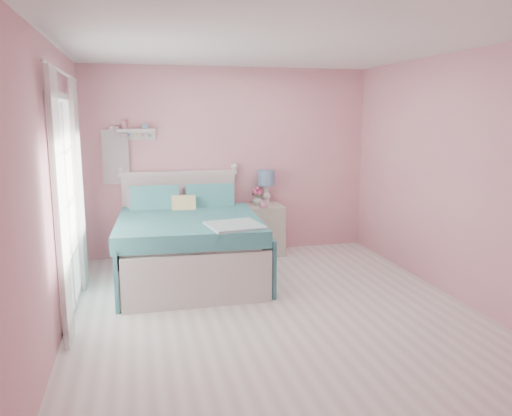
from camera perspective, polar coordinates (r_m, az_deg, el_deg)
name	(u,v)px	position (r m, az deg, el deg)	size (l,w,h in m)	color
floor	(272,308)	(5.23, 1.82, -11.34)	(4.50, 4.50, 0.00)	silver
room_shell	(273,153)	(4.86, 1.93, 6.25)	(4.50, 4.50, 4.50)	pink
bed	(188,244)	(6.11, -7.80, -4.15)	(1.72, 2.10, 1.20)	silver
nightstand	(265,229)	(7.07, 1.01, -2.46)	(0.49, 0.48, 0.70)	beige
table_lamp	(266,180)	(7.06, 1.17, 3.16)	(0.24, 0.24, 0.48)	white
vase	(257,200)	(7.00, 0.14, 0.96)	(0.14, 0.14, 0.15)	silver
teacup	(264,204)	(6.80, 0.90, 0.42)	(0.11, 0.11, 0.09)	#CD89A0
roses	(257,192)	(6.97, 0.14, 1.88)	(0.14, 0.11, 0.12)	#E14D8C
wall_shelf	(136,131)	(6.86, -13.59, 8.50)	(0.50, 0.15, 0.25)	silver
hanging_dress	(116,157)	(6.87, -15.75, 5.61)	(0.34, 0.03, 0.72)	white
french_door	(66,207)	(5.19, -20.85, 0.16)	(0.04, 1.32, 2.16)	silver
curtain_near	(60,210)	(4.44, -21.45, -0.17)	(0.04, 0.40, 2.32)	white
curtain_far	(79,185)	(5.90, -19.57, 2.47)	(0.04, 0.40, 2.32)	white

